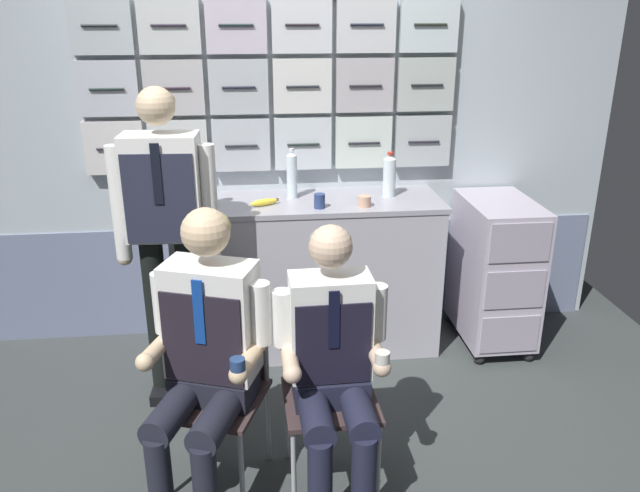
% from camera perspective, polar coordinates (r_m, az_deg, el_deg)
% --- Properties ---
extents(ground, '(4.80, 4.80, 0.04)m').
position_cam_1_polar(ground, '(3.24, -1.81, -18.58)').
color(ground, '#373C3C').
extents(galley_bulkhead, '(4.20, 0.14, 2.15)m').
position_cam_1_polar(galley_bulkhead, '(3.98, -3.69, 7.50)').
color(galley_bulkhead, '#AEBBC2').
rests_on(galley_bulkhead, ground).
extents(galley_counter, '(1.61, 0.53, 0.96)m').
position_cam_1_polar(galley_counter, '(3.93, -1.15, -2.59)').
color(galley_counter, '#A9A7B2').
rests_on(galley_counter, ground).
extents(service_trolley, '(0.40, 0.65, 0.94)m').
position_cam_1_polar(service_trolley, '(4.10, 15.37, -1.98)').
color(service_trolley, black).
rests_on(service_trolley, ground).
extents(folding_chair_left, '(0.51, 0.51, 0.83)m').
position_cam_1_polar(folding_chair_left, '(2.92, -8.75, -10.94)').
color(folding_chair_left, '#A8AAAF').
rests_on(folding_chair_left, ground).
extents(crew_member_left, '(0.56, 0.70, 1.29)m').
position_cam_1_polar(crew_member_left, '(2.70, -10.23, -8.96)').
color(crew_member_left, black).
rests_on(crew_member_left, ground).
extents(folding_chair_right, '(0.41, 0.41, 0.83)m').
position_cam_1_polar(folding_chair_right, '(2.89, 0.65, -11.14)').
color(folding_chair_right, '#A8AAAF').
rests_on(folding_chair_right, ground).
extents(crew_member_right, '(0.48, 0.59, 1.22)m').
position_cam_1_polar(crew_member_right, '(2.67, 1.18, -10.13)').
color(crew_member_right, black).
rests_on(crew_member_right, ground).
extents(crew_member_standing, '(0.53, 0.28, 1.68)m').
position_cam_1_polar(crew_member_standing, '(3.33, -13.60, 2.02)').
color(crew_member_standing, black).
rests_on(crew_member_standing, ground).
extents(water_bottle_short, '(0.06, 0.06, 0.30)m').
position_cam_1_polar(water_bottle_short, '(3.78, -2.53, 6.38)').
color(water_bottle_short, silver).
rests_on(water_bottle_short, galley_counter).
extents(water_bottle_clear, '(0.08, 0.08, 0.27)m').
position_cam_1_polar(water_bottle_clear, '(3.84, 6.22, 6.28)').
color(water_bottle_clear, silver).
rests_on(water_bottle_clear, galley_counter).
extents(water_bottle_tall, '(0.08, 0.08, 0.24)m').
position_cam_1_polar(water_bottle_tall, '(3.68, -10.04, 5.23)').
color(water_bottle_tall, silver).
rests_on(water_bottle_tall, galley_counter).
extents(coffee_cup_white, '(0.06, 0.06, 0.08)m').
position_cam_1_polar(coffee_cup_white, '(3.61, -0.05, 4.08)').
color(coffee_cup_white, navy).
rests_on(coffee_cup_white, galley_counter).
extents(espresso_cup_small, '(0.08, 0.08, 0.06)m').
position_cam_1_polar(espresso_cup_small, '(3.65, 3.98, 4.05)').
color(espresso_cup_small, tan).
rests_on(espresso_cup_small, galley_counter).
extents(snack_banana, '(0.17, 0.10, 0.04)m').
position_cam_1_polar(snack_banana, '(3.67, -5.00, 3.92)').
color(snack_banana, yellow).
rests_on(snack_banana, galley_counter).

